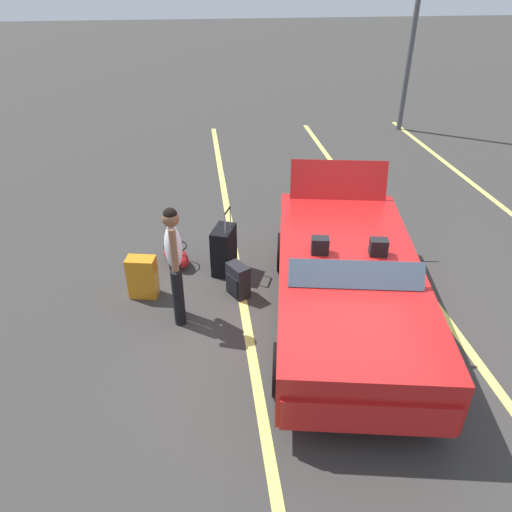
{
  "coord_description": "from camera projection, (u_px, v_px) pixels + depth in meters",
  "views": [
    {
      "loc": [
        4.98,
        -1.81,
        4.16
      ],
      "look_at": [
        -0.6,
        -1.11,
        0.75
      ],
      "focal_mm": 34.28,
      "sensor_mm": 36.0,
      "label": 1
    }
  ],
  "objects": [
    {
      "name": "duffel_bag",
      "position": [
        176.0,
        256.0,
        7.73
      ],
      "size": [
        0.71,
        0.56,
        0.34
      ],
      "rotation": [
        0.0,
        0.0,
        3.62
      ],
      "color": "red",
      "rests_on": "ground_plane"
    },
    {
      "name": "lot_line_mid",
      "position": [
        442.0,
        313.0,
        6.73
      ],
      "size": [
        18.0,
        0.12,
        0.01
      ],
      "primitive_type": "cube",
      "color": "#EAE066",
      "rests_on": "ground_plane"
    },
    {
      "name": "suitcase_large_black",
      "position": [
        224.0,
        250.0,
        7.47
      ],
      "size": [
        0.55,
        0.44,
        1.06
      ],
      "rotation": [
        0.0,
        0.0,
        4.34
      ],
      "color": "black",
      "rests_on": "ground_plane"
    },
    {
      "name": "suitcase_small_carryon",
      "position": [
        238.0,
        280.0,
        6.97
      ],
      "size": [
        0.39,
        0.34,
        0.5
      ],
      "rotation": [
        0.0,
        0.0,
        5.23
      ],
      "color": "black",
      "rests_on": "ground_plane"
    },
    {
      "name": "ground_plane",
      "position": [
        343.0,
        321.0,
        6.58
      ],
      "size": [
        80.0,
        80.0,
        0.0
      ],
      "primitive_type": "plane",
      "color": "#383533"
    },
    {
      "name": "traveler_person",
      "position": [
        175.0,
        260.0,
        6.16
      ],
      "size": [
        0.61,
        0.24,
        1.65
      ],
      "rotation": [
        0.0,
        0.0,
        1.64
      ],
      "color": "black",
      "rests_on": "ground_plane"
    },
    {
      "name": "suitcase_medium_bright",
      "position": [
        143.0,
        277.0,
        6.94
      ],
      "size": [
        0.31,
        0.44,
        0.62
      ],
      "rotation": [
        0.0,
        0.0,
        6.09
      ],
      "color": "orange",
      "rests_on": "ground_plane"
    },
    {
      "name": "convertible_car",
      "position": [
        349.0,
        294.0,
        6.1
      ],
      "size": [
        4.38,
        2.47,
        1.53
      ],
      "rotation": [
        0.0,
        0.0,
        -0.18
      ],
      "color": "red",
      "rests_on": "ground_plane"
    },
    {
      "name": "lot_line_near",
      "position": [
        248.0,
        329.0,
        6.44
      ],
      "size": [
        18.0,
        0.12,
        0.01
      ],
      "primitive_type": "cube",
      "color": "#EAE066",
      "rests_on": "ground_plane"
    }
  ]
}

